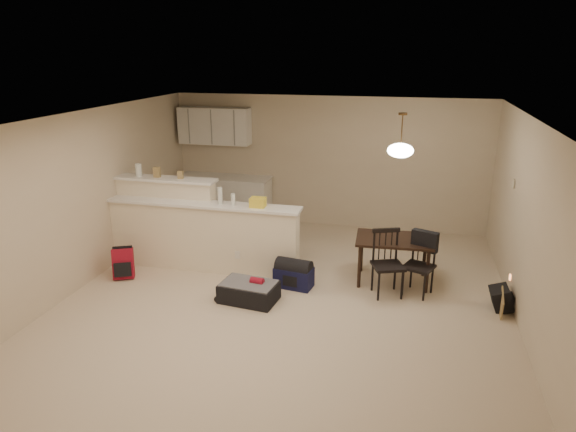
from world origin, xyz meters
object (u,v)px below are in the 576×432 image
(pendant_lamp, at_px, (400,150))
(dining_chair_far, at_px, (419,265))
(suitcase, at_px, (249,292))
(red_backpack, at_px, (123,263))
(black_daypack, at_px, (501,298))
(dining_table, at_px, (394,244))
(dining_chair_near, at_px, (388,264))
(navy_duffel, at_px, (294,277))

(pendant_lamp, xyz_separation_m, dining_chair_far, (0.36, -0.34, -1.55))
(suitcase, bearing_deg, red_backpack, 179.09)
(pendant_lamp, height_order, black_daypack, pendant_lamp)
(dining_table, height_order, suitcase, dining_table)
(black_daypack, bearing_deg, suitcase, 98.44)
(suitcase, bearing_deg, dining_chair_near, 25.68)
(dining_chair_far, bearing_deg, pendant_lamp, 158.78)
(navy_duffel, bearing_deg, suitcase, -122.35)
(black_daypack, bearing_deg, red_backpack, 91.79)
(pendant_lamp, bearing_deg, navy_duffel, -159.39)
(pendant_lamp, xyz_separation_m, navy_duffel, (-1.39, -0.52, -1.84))
(pendant_lamp, relative_size, dining_chair_far, 0.70)
(dining_table, height_order, dining_chair_far, dining_chair_far)
(suitcase, distance_m, black_daypack, 3.39)
(suitcase, bearing_deg, dining_table, 36.94)
(dining_chair_far, height_order, black_daypack, dining_chair_far)
(dining_table, distance_m, navy_duffel, 1.55)
(dining_chair_near, xyz_separation_m, navy_duffel, (-1.33, -0.05, -0.32))
(dining_chair_near, distance_m, black_daypack, 1.54)
(dining_table, xyz_separation_m, black_daypack, (1.46, -0.52, -0.45))
(dining_chair_near, height_order, suitcase, dining_chair_near)
(red_backpack, relative_size, navy_duffel, 0.84)
(dining_chair_near, xyz_separation_m, suitcase, (-1.83, -0.63, -0.34))
(dining_chair_near, bearing_deg, dining_chair_far, -3.54)
(dining_chair_near, distance_m, navy_duffel, 1.37)
(dining_chair_near, relative_size, suitcase, 1.23)
(suitcase, bearing_deg, navy_duffel, 55.77)
(black_daypack, bearing_deg, dining_chair_near, 86.67)
(pendant_lamp, height_order, dining_chair_far, pendant_lamp)
(pendant_lamp, bearing_deg, dining_table, -90.00)
(red_backpack, bearing_deg, black_daypack, -21.69)
(dining_table, distance_m, black_daypack, 1.61)
(dining_table, height_order, red_backpack, dining_table)
(suitcase, height_order, red_backpack, red_backpack)
(pendant_lamp, distance_m, suitcase, 2.87)
(suitcase, xyz_separation_m, red_backpack, (-2.08, 0.28, 0.10))
(dining_chair_near, bearing_deg, suitcase, 178.26)
(dining_table, xyz_separation_m, suitcase, (-1.89, -1.10, -0.47))
(dining_table, xyz_separation_m, dining_chair_near, (-0.05, -0.47, -0.13))
(dining_chair_far, bearing_deg, suitcase, -139.65)
(dining_table, height_order, navy_duffel, dining_table)
(dining_table, height_order, black_daypack, dining_table)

